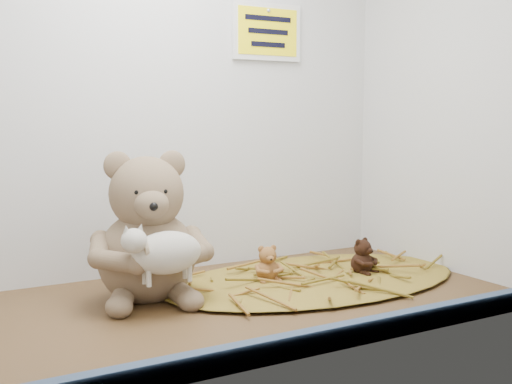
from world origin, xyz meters
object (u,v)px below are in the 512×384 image
mini_teddy_brown (362,254)px  toy_lamb (167,253)px  main_teddy (147,226)px  mini_teddy_tan (267,262)px

mini_teddy_brown → toy_lamb: bearing=164.0°
main_teddy → toy_lamb: main_teddy is taller
main_teddy → toy_lamb: 10.78cm
main_teddy → mini_teddy_tan: bearing=5.7°
main_teddy → mini_teddy_tan: main_teddy is taller
toy_lamb → mini_teddy_brown: size_ratio=2.16×
mini_teddy_tan → toy_lamb: bearing=-150.8°
toy_lamb → mini_teddy_brown: (46.38, 2.95, -5.84)cm
toy_lamb → mini_teddy_tan: toy_lamb is taller
mini_teddy_tan → mini_teddy_brown: mini_teddy_brown is taller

